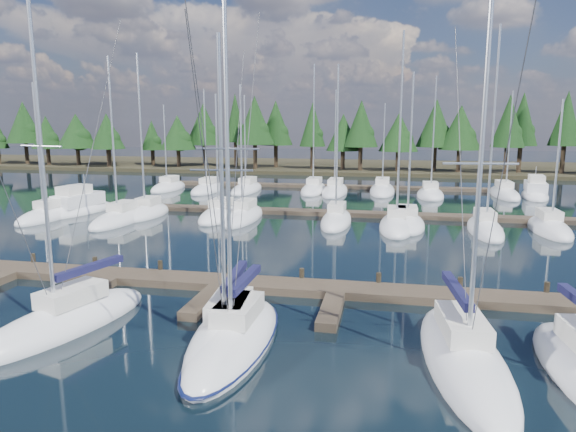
% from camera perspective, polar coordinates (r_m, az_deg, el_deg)
% --- Properties ---
extents(ground, '(260.00, 260.00, 0.00)m').
position_cam_1_polar(ground, '(38.55, -1.57, -2.33)').
color(ground, black).
rests_on(ground, ground).
extents(far_shore, '(220.00, 30.00, 0.60)m').
position_cam_1_polar(far_shore, '(97.37, 6.28, 5.49)').
color(far_shore, '#302B1A').
rests_on(far_shore, ground).
extents(main_dock, '(44.00, 6.13, 0.90)m').
position_cam_1_polar(main_dock, '(26.74, -7.62, -7.74)').
color(main_dock, '#483B2D').
rests_on(main_dock, ground).
extents(back_docks, '(50.00, 21.80, 0.40)m').
position_cam_1_polar(back_docks, '(57.47, 2.74, 2.08)').
color(back_docks, '#483B2D').
rests_on(back_docks, ground).
extents(front_sailboat_2, '(4.75, 9.01, 13.77)m').
position_cam_1_polar(front_sailboat_2, '(23.72, -23.46, -10.70)').
color(front_sailboat_2, white).
rests_on(front_sailboat_2, ground).
extents(front_sailboat_3, '(3.32, 8.90, 12.31)m').
position_cam_1_polar(front_sailboat_3, '(20.74, -6.68, -12.97)').
color(front_sailboat_3, white).
rests_on(front_sailboat_3, ground).
extents(front_sailboat_4, '(2.83, 8.76, 13.75)m').
position_cam_1_polar(front_sailboat_4, '(20.26, -5.89, -13.52)').
color(front_sailboat_4, white).
rests_on(front_sailboat_4, ground).
extents(front_sailboat_5, '(3.51, 9.79, 13.03)m').
position_cam_1_polar(front_sailboat_5, '(19.81, 18.92, -14.65)').
color(front_sailboat_5, white).
rests_on(front_sailboat_5, ground).
extents(back_sailboat_rows, '(45.69, 33.59, 16.27)m').
position_cam_1_polar(back_sailboat_rows, '(53.30, 2.24, 1.50)').
color(back_sailboat_rows, white).
rests_on(back_sailboat_rows, ground).
extents(motor_yacht_left, '(4.41, 9.14, 4.38)m').
position_cam_1_polar(motor_yacht_left, '(52.51, -22.21, 0.84)').
color(motor_yacht_left, white).
rests_on(motor_yacht_left, ground).
extents(motor_yacht_right, '(4.01, 8.74, 4.20)m').
position_cam_1_polar(motor_yacht_right, '(65.34, 25.75, 2.30)').
color(motor_yacht_right, white).
rests_on(motor_yacht_right, ground).
extents(tree_line, '(185.52, 11.98, 12.98)m').
position_cam_1_polar(tree_line, '(87.27, 5.69, 9.51)').
color(tree_line, black).
rests_on(tree_line, far_shore).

